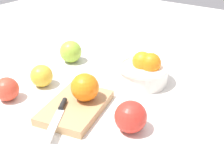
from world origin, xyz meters
TOP-DOWN VIEW (x-y plane):
  - ground_plane at (0.00, 0.00)m, footprint 2.40×2.40m
  - bowl at (-0.11, 0.09)m, footprint 0.17×0.17m
  - cutting_board at (0.14, 0.01)m, footprint 0.24×0.19m
  - orange_on_board at (0.11, 0.02)m, footprint 0.08×0.08m
  - knife at (0.20, 0.01)m, footprint 0.14×0.09m
  - apple_back_right at (0.13, 0.18)m, footprint 0.08×0.08m
  - apple_front_left at (-0.10, -0.22)m, footprint 0.08×0.08m
  - apple_front_right at (0.10, -0.17)m, footprint 0.07×0.07m
  - apple_front_right_2 at (0.21, -0.19)m, footprint 0.07×0.07m
  - citrus_peel at (-0.03, -0.09)m, footprint 0.06×0.05m

SIDE VIEW (x-z plane):
  - ground_plane at x=0.00m, z-range 0.00..0.00m
  - citrus_peel at x=-0.03m, z-range 0.00..0.01m
  - cutting_board at x=0.14m, z-range 0.00..0.02m
  - knife at x=0.20m, z-range 0.02..0.03m
  - apple_front_right_2 at x=0.21m, z-range 0.00..0.07m
  - apple_front_right at x=0.10m, z-range 0.00..0.07m
  - apple_back_right at x=0.13m, z-range 0.00..0.08m
  - apple_front_left at x=-0.10m, z-range 0.00..0.08m
  - bowl at x=-0.11m, z-range -0.01..0.10m
  - orange_on_board at x=0.11m, z-range 0.02..0.10m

